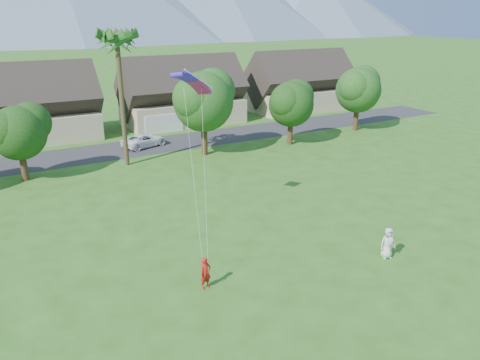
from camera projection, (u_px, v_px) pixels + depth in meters
ground at (342, 315)px, 22.51m from camera, size 500.00×500.00×0.00m
street at (130, 148)px, 50.39m from camera, size 90.00×7.00×0.01m
kite_flyer at (206, 273)px, 24.42m from camera, size 0.71×0.53×1.76m
watcher at (388, 243)px, 27.51m from camera, size 1.07×0.87×1.90m
parked_car at (144, 140)px, 50.91m from camera, size 5.57×3.81×1.42m
houses_row at (110, 103)px, 56.85m from camera, size 72.75×8.19×8.86m
tree_row at (134, 115)px, 43.24m from camera, size 62.27×6.67×8.45m
fan_palm at (116, 37)px, 41.01m from camera, size 3.00×3.00×13.80m
parafoil_kite at (192, 80)px, 28.95m from camera, size 3.05×1.42×0.50m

